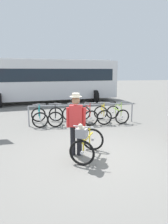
{
  "coord_description": "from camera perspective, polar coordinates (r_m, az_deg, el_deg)",
  "views": [
    {
      "loc": [
        -1.32,
        -5.01,
        2.31
      ],
      "look_at": [
        -0.13,
        1.18,
        1.0
      ],
      "focal_mm": 32.19,
      "sensor_mm": 36.0,
      "label": 1
    }
  ],
  "objects": [
    {
      "name": "featured_bicycle",
      "position": [
        5.3,
        0.69,
        -8.38
      ],
      "size": [
        1.09,
        1.26,
        1.09
      ],
      "color": "black",
      "rests_on": "ground"
    },
    {
      "name": "bike_rack_rail",
      "position": [
        8.68,
        -0.45,
        1.07
      ],
      "size": [
        4.61,
        0.18,
        0.88
      ],
      "color": "#99999E",
      "rests_on": "ground"
    },
    {
      "name": "bus_distant",
      "position": [
        15.03,
        -10.3,
        9.38
      ],
      "size": [
        10.24,
        4.26,
        3.08
      ],
      "color": "silver",
      "rests_on": "ground"
    },
    {
      "name": "racked_bike_teal",
      "position": [
        8.84,
        -12.6,
        -1.24
      ],
      "size": [
        0.76,
        1.16,
        0.97
      ],
      "color": "black",
      "rests_on": "ground"
    },
    {
      "name": "racked_bike_yellow",
      "position": [
        9.11,
        5.25,
        -0.61
      ],
      "size": [
        0.79,
        1.18,
        0.97
      ],
      "color": "black",
      "rests_on": "ground"
    },
    {
      "name": "person_with_featured_bike",
      "position": [
        5.43,
        -2.31,
        -2.79
      ],
      "size": [
        0.51,
        0.32,
        1.72
      ],
      "color": "black",
      "rests_on": "ground"
    },
    {
      "name": "ground_plane",
      "position": [
        5.67,
        3.63,
        -12.31
      ],
      "size": [
        80.0,
        80.0,
        0.0
      ],
      "primitive_type": "plane",
      "color": "slate"
    },
    {
      "name": "racked_bike_red",
      "position": [
        8.96,
        0.92,
        -0.77
      ],
      "size": [
        0.77,
        1.15,
        0.97
      ],
      "color": "black",
      "rests_on": "ground"
    },
    {
      "name": "racked_bike_lime",
      "position": [
        9.31,
        9.42,
        -0.45
      ],
      "size": [
        0.75,
        1.17,
        0.98
      ],
      "color": "black",
      "rests_on": "ground"
    },
    {
      "name": "racked_bike_black",
      "position": [
        8.83,
        -8.06,
        -1.09
      ],
      "size": [
        0.74,
        1.14,
        0.97
      ],
      "color": "black",
      "rests_on": "ground"
    },
    {
      "name": "racked_bike_white",
      "position": [
        8.87,
        -3.53,
        -0.93
      ],
      "size": [
        0.77,
        1.18,
        0.98
      ],
      "color": "black",
      "rests_on": "ground"
    }
  ]
}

